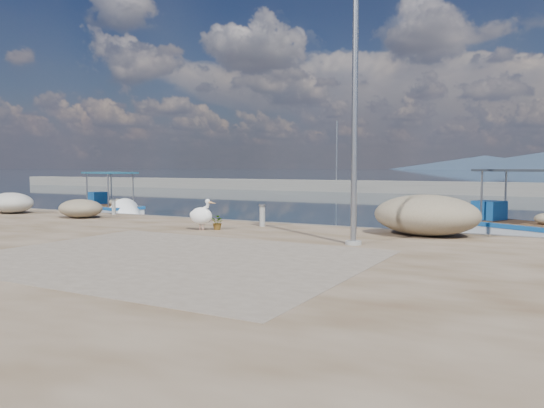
{
  "coord_description": "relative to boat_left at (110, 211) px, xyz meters",
  "views": [
    {
      "loc": [
        8.95,
        -12.57,
        2.6
      ],
      "look_at": [
        0.0,
        3.8,
        1.3
      ],
      "focal_mm": 35.0,
      "sensor_mm": 36.0,
      "label": 1
    }
  ],
  "objects": [
    {
      "name": "ground",
      "position": [
        12.36,
        -8.17,
        -0.21
      ],
      "size": [
        1400.0,
        1400.0,
        0.0
      ],
      "primitive_type": "plane",
      "color": "#162635",
      "rests_on": "ground"
    },
    {
      "name": "quay",
      "position": [
        12.36,
        -14.17,
        0.04
      ],
      "size": [
        44.0,
        22.0,
        0.5
      ],
      "primitive_type": "cube",
      "color": "brown",
      "rests_on": "ground"
    },
    {
      "name": "quay_patch",
      "position": [
        13.36,
        -11.17,
        0.29
      ],
      "size": [
        9.0,
        7.0,
        0.01
      ],
      "primitive_type": "cube",
      "color": "gray",
      "rests_on": "quay"
    },
    {
      "name": "breakwater",
      "position": [
        12.36,
        31.83,
        0.39
      ],
      "size": [
        120.0,
        2.2,
        7.5
      ],
      "color": "gray",
      "rests_on": "ground"
    },
    {
      "name": "boat_left",
      "position": [
        0.0,
        0.0,
        0.0
      ],
      "size": [
        5.96,
        3.51,
        2.72
      ],
      "rotation": [
        0.0,
        0.0,
        -0.31
      ],
      "color": "white",
      "rests_on": "ground"
    },
    {
      "name": "boat_right",
      "position": [
        20.25,
        0.15,
        0.02
      ],
      "size": [
        6.38,
        4.6,
        2.95
      ],
      "rotation": [
        0.0,
        0.0,
        -0.48
      ],
      "color": "white",
      "rests_on": "ground"
    },
    {
      "name": "pelican",
      "position": [
        10.83,
        -6.46,
        0.79
      ],
      "size": [
        1.1,
        0.59,
        1.06
      ],
      "rotation": [
        0.0,
        0.0,
        -0.12
      ],
      "color": "tan",
      "rests_on": "quay"
    },
    {
      "name": "lamp_post",
      "position": [
        16.4,
        -7.12,
        3.59
      ],
      "size": [
        0.44,
        0.96,
        7.0
      ],
      "color": "gray",
      "rests_on": "quay"
    },
    {
      "name": "bollard_near",
      "position": [
        12.06,
        -4.52,
        0.71
      ],
      "size": [
        0.26,
        0.26,
        0.79
      ],
      "color": "gray",
      "rests_on": "quay"
    },
    {
      "name": "bollard_far",
      "position": [
        3.97,
        -3.62,
        0.67
      ],
      "size": [
        0.23,
        0.23,
        0.7
      ],
      "color": "gray",
      "rests_on": "quay"
    },
    {
      "name": "potted_plant",
      "position": [
        11.24,
        -6.1,
        0.54
      ],
      "size": [
        0.51,
        0.46,
        0.51
      ],
      "primitive_type": "imported",
      "rotation": [
        0.0,
        0.0,
        -0.14
      ],
      "color": "#33722D",
      "rests_on": "quay"
    },
    {
      "name": "net_pile_a",
      "position": [
        -0.7,
        -5.33,
        0.76
      ],
      "size": [
        2.3,
        1.67,
        0.94
      ],
      "primitive_type": "ellipsoid",
      "color": "beige",
      "rests_on": "quay"
    },
    {
      "name": "net_pile_c",
      "position": [
        17.71,
        -4.26,
        0.92
      ],
      "size": [
        3.22,
        2.3,
        1.26
      ],
      "primitive_type": "ellipsoid",
      "color": "tan",
      "rests_on": "quay"
    },
    {
      "name": "net_pile_b",
      "position": [
        3.81,
        -5.32,
        0.67
      ],
      "size": [
        1.98,
        1.54,
        0.77
      ],
      "primitive_type": "ellipsoid",
      "color": "tan",
      "rests_on": "quay"
    }
  ]
}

